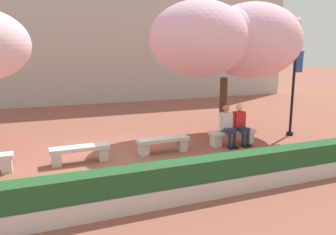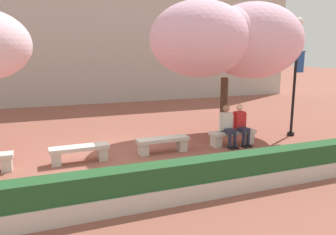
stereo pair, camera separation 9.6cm
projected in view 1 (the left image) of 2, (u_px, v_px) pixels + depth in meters
The scene contains 10 objects.
ground_plane at pixel (124, 157), 9.20m from camera, with size 100.00×100.00×0.00m, color #8E5142.
building_facade at pixel (69, 9), 19.24m from camera, with size 28.00×4.00×10.86m, color #B7B2A8.
stone_bench_near_west at pixel (80, 152), 8.71m from camera, with size 1.56×0.45×0.45m.
stone_bench_center at pixel (163, 143), 9.58m from camera, with size 1.56×0.45×0.45m.
stone_bench_near_east at pixel (232, 135), 10.46m from camera, with size 1.56×0.45×0.45m.
person_seated_left at pixel (227, 124), 10.24m from camera, with size 0.51×0.68×1.29m.
person_seated_right at pixel (240, 123), 10.42m from camera, with size 0.51×0.69×1.29m.
cherry_tree_main at pixel (227, 40), 11.16m from camera, with size 5.51×3.35×4.61m.
lamp_post_with_banner at pixel (295, 66), 11.21m from camera, with size 0.54×0.28×4.05m.
planter_hedge_foreground at pixel (163, 184), 6.33m from camera, with size 11.09×0.50×0.80m.
Camera 1 is at (-2.14, -8.64, 2.89)m, focal length 35.00 mm.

